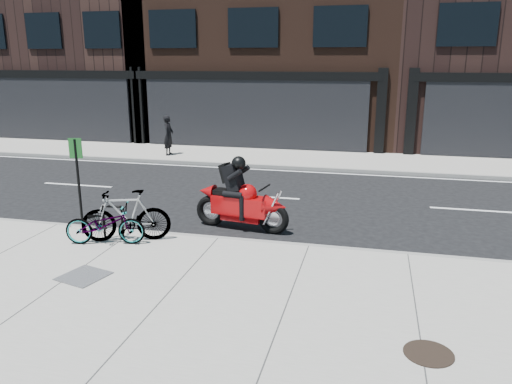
% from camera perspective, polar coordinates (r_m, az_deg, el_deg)
% --- Properties ---
extents(ground, '(120.00, 120.00, 0.00)m').
position_cam_1_polar(ground, '(12.84, -1.66, -2.85)').
color(ground, black).
rests_on(ground, ground).
extents(sidewalk_near, '(60.00, 6.00, 0.13)m').
position_cam_1_polar(sidewalk_near, '(8.45, -10.72, -12.47)').
color(sidewalk_near, gray).
rests_on(sidewalk_near, ground).
extents(sidewalk_far, '(60.00, 3.50, 0.13)m').
position_cam_1_polar(sidewalk_far, '(20.19, 4.07, 3.86)').
color(sidewalk_far, gray).
rests_on(sidewalk_far, ground).
extents(building_midwest, '(10.00, 10.00, 12.00)m').
position_cam_1_polar(building_midwest, '(30.46, -17.44, 18.17)').
color(building_midwest, black).
rests_on(building_midwest, ground).
extents(bike_rack, '(0.46, 0.10, 0.78)m').
position_cam_1_polar(bike_rack, '(11.16, -16.04, -3.04)').
color(bike_rack, black).
rests_on(bike_rack, sidewalk_near).
extents(bicycle_front, '(1.76, 0.97, 0.88)m').
position_cam_1_polar(bicycle_front, '(10.96, -16.87, -3.53)').
color(bicycle_front, gray).
rests_on(bicycle_front, sidewalk_near).
extents(bicycle_rear, '(1.95, 1.12, 1.13)m').
position_cam_1_polar(bicycle_rear, '(10.98, -14.63, -2.64)').
color(bicycle_rear, gray).
rests_on(bicycle_rear, sidewalk_near).
extents(motorcycle, '(2.37, 0.82, 1.78)m').
position_cam_1_polar(motorcycle, '(11.67, -1.25, -0.98)').
color(motorcycle, black).
rests_on(motorcycle, ground).
extents(pedestrian, '(0.42, 0.61, 1.60)m').
position_cam_1_polar(pedestrian, '(20.73, -9.96, 6.40)').
color(pedestrian, black).
rests_on(pedestrian, sidewalk_far).
extents(manhole_cover, '(0.69, 0.69, 0.02)m').
position_cam_1_polar(manhole_cover, '(7.32, 19.12, -17.04)').
color(manhole_cover, black).
rests_on(manhole_cover, sidewalk_near).
extents(utility_grate, '(0.92, 0.92, 0.02)m').
position_cam_1_polar(utility_grate, '(9.63, -19.09, -9.06)').
color(utility_grate, '#434346').
rests_on(utility_grate, sidewalk_near).
extents(sign_post, '(0.29, 0.06, 2.16)m').
position_cam_1_polar(sign_post, '(11.56, -19.66, 1.56)').
color(sign_post, black).
rests_on(sign_post, sidewalk_near).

